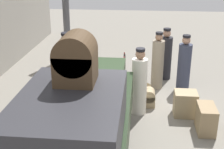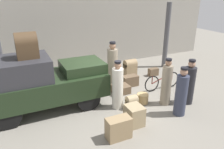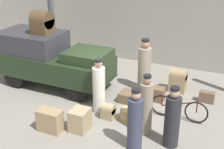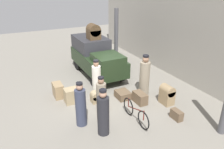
% 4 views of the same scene
% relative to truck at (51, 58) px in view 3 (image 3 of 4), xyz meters
% --- Properties ---
extents(ground_plane, '(30.00, 30.00, 0.00)m').
position_rel_truck_xyz_m(ground_plane, '(2.25, -0.49, -1.02)').
color(ground_plane, gray).
extents(station_building_facade, '(16.00, 0.15, 4.50)m').
position_rel_truck_xyz_m(station_building_facade, '(2.25, 3.58, 1.23)').
color(station_building_facade, gray).
rests_on(station_building_facade, ground).
extents(canopy_pillar_left, '(0.24, 0.24, 3.23)m').
position_rel_truck_xyz_m(canopy_pillar_left, '(-1.09, 1.76, 0.59)').
color(canopy_pillar_left, '#4C4C51').
rests_on(canopy_pillar_left, ground).
extents(truck, '(3.98, 1.62, 1.86)m').
position_rel_truck_xyz_m(truck, '(0.00, 0.00, 0.00)').
color(truck, black).
rests_on(truck, ground).
extents(bicycle, '(1.65, 0.04, 0.70)m').
position_rel_truck_xyz_m(bicycle, '(4.61, -0.44, -0.68)').
color(bicycle, black).
rests_on(bicycle, ground).
extents(wicker_basket, '(0.41, 0.41, 0.34)m').
position_rel_truck_xyz_m(wicker_basket, '(3.29, -1.07, -0.85)').
color(wicker_basket, tan).
rests_on(wicker_basket, ground).
extents(porter_lifting_near_truck, '(0.38, 0.38, 1.61)m').
position_rel_truck_xyz_m(porter_lifting_near_truck, '(4.73, -1.74, -0.29)').
color(porter_lifting_near_truck, '#232328').
rests_on(porter_lifting_near_truck, ground).
extents(porter_carrying_trunk, '(0.37, 0.37, 1.67)m').
position_rel_truck_xyz_m(porter_carrying_trunk, '(2.34, -0.96, -0.26)').
color(porter_carrying_trunk, silver).
rests_on(porter_carrying_trunk, ground).
extents(porter_standing_middle, '(0.43, 0.43, 1.82)m').
position_rel_truck_xyz_m(porter_standing_middle, '(3.07, 0.96, -0.19)').
color(porter_standing_middle, gray).
rests_on(porter_standing_middle, ground).
extents(conductor_in_dark_uniform, '(0.37, 0.37, 1.61)m').
position_rel_truck_xyz_m(conductor_in_dark_uniform, '(3.94, -2.22, -0.28)').
color(conductor_in_dark_uniform, '#33384C').
rests_on(conductor_in_dark_uniform, ground).
extents(porter_with_bicycle, '(0.34, 0.34, 1.67)m').
position_rel_truck_xyz_m(porter_with_bicycle, '(3.96, -1.47, -0.25)').
color(porter_with_bicycle, gray).
rests_on(porter_with_bicycle, ground).
extents(trunk_large_brown, '(0.66, 0.37, 0.45)m').
position_rel_truck_xyz_m(trunk_large_brown, '(3.62, 0.41, -0.80)').
color(trunk_large_brown, brown).
rests_on(trunk_large_brown, ground).
extents(suitcase_tan_flat, '(0.67, 0.37, 0.61)m').
position_rel_truck_xyz_m(suitcase_tan_flat, '(1.62, -2.46, -0.71)').
color(suitcase_tan_flat, '#937A56').
rests_on(suitcase_tan_flat, ground).
extents(trunk_wicker_pale, '(0.47, 0.24, 0.35)m').
position_rel_truck_xyz_m(trunk_wicker_pale, '(5.19, 0.95, -0.84)').
color(trunk_wicker_pale, brown).
rests_on(trunk_wicker_pale, ground).
extents(suitcase_small_leather, '(0.55, 0.40, 0.82)m').
position_rel_truck_xyz_m(suitcase_small_leather, '(4.15, 1.34, -0.59)').
color(suitcase_small_leather, '#937A56').
rests_on(suitcase_small_leather, ground).
extents(trunk_umber_medium, '(0.47, 0.54, 0.61)m').
position_rel_truck_xyz_m(trunk_umber_medium, '(2.33, -2.09, -0.71)').
color(trunk_umber_medium, '#9E8966').
rests_on(trunk_umber_medium, ground).
extents(suitcase_black_upright, '(0.64, 0.54, 0.31)m').
position_rel_truck_xyz_m(suitcase_black_upright, '(2.96, -0.02, -0.87)').
color(suitcase_black_upright, brown).
rests_on(suitcase_black_upright, ground).
extents(trunk_barrel_dark, '(0.37, 0.32, 0.47)m').
position_rel_truck_xyz_m(trunk_barrel_dark, '(2.75, -1.22, -0.79)').
color(trunk_barrel_dark, '#9E8966').
rests_on(trunk_barrel_dark, ground).
extents(trunk_on_truck_roof, '(0.62, 0.60, 0.77)m').
position_rel_truck_xyz_m(trunk_on_truck_roof, '(-0.23, -0.00, 1.21)').
color(trunk_on_truck_roof, '#4C3823').
rests_on(trunk_on_truck_roof, truck).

